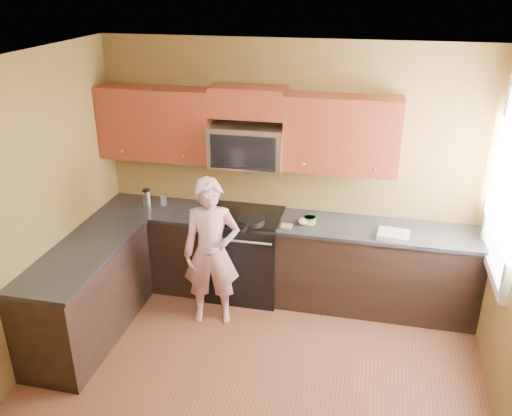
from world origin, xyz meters
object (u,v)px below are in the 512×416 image
(microwave, at_px, (248,165))
(travel_mug, at_px, (147,205))
(stove, at_px, (246,254))
(woman, at_px, (212,253))
(butter_tub, at_px, (310,223))
(frying_pan, at_px, (251,224))

(microwave, height_order, travel_mug, microwave)
(microwave, bearing_deg, travel_mug, -176.76)
(stove, relative_size, travel_mug, 5.14)
(woman, distance_m, travel_mug, 1.12)
(microwave, bearing_deg, woman, -106.62)
(butter_tub, bearing_deg, frying_pan, -160.67)
(microwave, relative_size, butter_tub, 6.15)
(butter_tub, distance_m, travel_mug, 1.81)
(stove, height_order, woman, woman)
(woman, bearing_deg, microwave, 59.98)
(frying_pan, bearing_deg, microwave, 110.52)
(microwave, xyz_separation_m, woman, (-0.20, -0.69, -0.69))
(stove, relative_size, woman, 0.62)
(butter_tub, bearing_deg, stove, 178.67)
(woman, relative_size, travel_mug, 8.26)
(stove, xyz_separation_m, microwave, (0.00, 0.12, 0.97))
(woman, distance_m, butter_tub, 1.05)
(stove, xyz_separation_m, travel_mug, (-1.13, 0.06, 0.45))
(woman, xyz_separation_m, butter_tub, (0.89, 0.54, 0.16))
(stove, distance_m, frying_pan, 0.53)
(butter_tub, bearing_deg, microwave, 168.35)
(stove, xyz_separation_m, butter_tub, (0.68, -0.02, 0.45))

